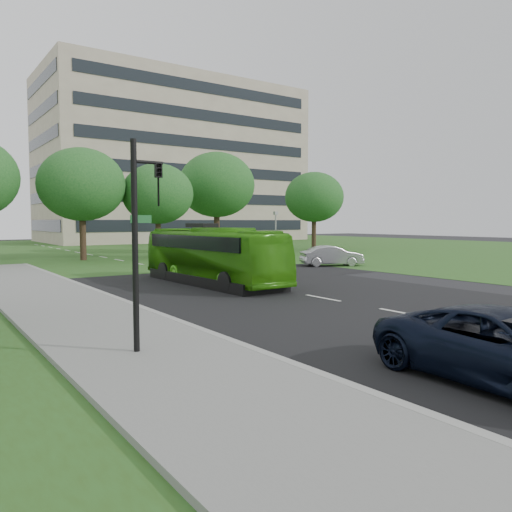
{
  "coord_description": "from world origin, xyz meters",
  "views": [
    {
      "loc": [
        -13.6,
        -12.9,
        3.12
      ],
      "look_at": [
        -1.24,
        4.96,
        1.6
      ],
      "focal_mm": 35.0,
      "sensor_mm": 36.0,
      "label": 1
    }
  ],
  "objects_px": {
    "sedan": "(332,256)",
    "office_building": "(174,163)",
    "tree_park_e": "(314,197)",
    "traffic_light": "(141,231)",
    "suv": "(510,348)",
    "camera_pole": "(276,228)",
    "tree_park_b": "(82,185)",
    "tree_park_c": "(158,194)",
    "tree_park_d": "(217,185)",
    "bus": "(212,256)"
  },
  "relations": [
    {
      "from": "sedan",
      "to": "traffic_light",
      "type": "xyz_separation_m",
      "value": [
        -19.74,
        -14.68,
        2.2
      ]
    },
    {
      "from": "tree_park_d",
      "to": "bus",
      "type": "height_order",
      "value": "tree_park_d"
    },
    {
      "from": "tree_park_d",
      "to": "camera_pole",
      "type": "bearing_deg",
      "value": -88.62
    },
    {
      "from": "suv",
      "to": "bus",
      "type": "bearing_deg",
      "value": 81.97
    },
    {
      "from": "sedan",
      "to": "office_building",
      "type": "bearing_deg",
      "value": 11.88
    },
    {
      "from": "tree_park_e",
      "to": "camera_pole",
      "type": "height_order",
      "value": "tree_park_e"
    },
    {
      "from": "tree_park_d",
      "to": "sedan",
      "type": "xyz_separation_m",
      "value": [
        -0.48,
        -16.66,
        -5.92
      ]
    },
    {
      "from": "tree_park_d",
      "to": "office_building",
      "type": "bearing_deg",
      "value": 71.36
    },
    {
      "from": "traffic_light",
      "to": "tree_park_d",
      "type": "bearing_deg",
      "value": 61.61
    },
    {
      "from": "office_building",
      "to": "suv",
      "type": "relative_size",
      "value": 7.71
    },
    {
      "from": "tree_park_d",
      "to": "tree_park_b",
      "type": "bearing_deg",
      "value": -172.84
    },
    {
      "from": "tree_park_e",
      "to": "camera_pole",
      "type": "xyz_separation_m",
      "value": [
        -10.74,
        -7.47,
        -3.14
      ]
    },
    {
      "from": "suv",
      "to": "camera_pole",
      "type": "distance_m",
      "value": 32.06
    },
    {
      "from": "bus",
      "to": "camera_pole",
      "type": "distance_m",
      "value": 16.91
    },
    {
      "from": "office_building",
      "to": "camera_pole",
      "type": "relative_size",
      "value": 10.23
    },
    {
      "from": "bus",
      "to": "traffic_light",
      "type": "distance_m",
      "value": 13.46
    },
    {
      "from": "sedan",
      "to": "camera_pole",
      "type": "height_order",
      "value": "camera_pole"
    },
    {
      "from": "tree_park_b",
      "to": "camera_pole",
      "type": "height_order",
      "value": "tree_park_b"
    },
    {
      "from": "tree_park_b",
      "to": "tree_park_d",
      "type": "xyz_separation_m",
      "value": [
        13.28,
        1.67,
        0.62
      ]
    },
    {
      "from": "tree_park_d",
      "to": "tree_park_e",
      "type": "distance_m",
      "value": 11.14
    },
    {
      "from": "tree_park_e",
      "to": "office_building",
      "type": "bearing_deg",
      "value": 89.88
    },
    {
      "from": "office_building",
      "to": "traffic_light",
      "type": "height_order",
      "value": "office_building"
    },
    {
      "from": "sedan",
      "to": "traffic_light",
      "type": "distance_m",
      "value": 24.7
    },
    {
      "from": "office_building",
      "to": "tree_park_c",
      "type": "distance_m",
      "value": 40.15
    },
    {
      "from": "sedan",
      "to": "camera_pole",
      "type": "xyz_separation_m",
      "value": [
        0.7,
        7.42,
        1.82
      ]
    },
    {
      "from": "tree_park_c",
      "to": "suv",
      "type": "xyz_separation_m",
      "value": [
        -8.13,
        -34.87,
        -4.71
      ]
    },
    {
      "from": "bus",
      "to": "tree_park_b",
      "type": "bearing_deg",
      "value": 91.33
    },
    {
      "from": "tree_park_b",
      "to": "traffic_light",
      "type": "relative_size",
      "value": 1.8
    },
    {
      "from": "tree_park_b",
      "to": "tree_park_e",
      "type": "bearing_deg",
      "value": -0.24
    },
    {
      "from": "tree_park_d",
      "to": "suv",
      "type": "relative_size",
      "value": 1.88
    },
    {
      "from": "tree_park_e",
      "to": "traffic_light",
      "type": "height_order",
      "value": "tree_park_e"
    },
    {
      "from": "tree_park_d",
      "to": "traffic_light",
      "type": "bearing_deg",
      "value": -122.83
    },
    {
      "from": "tree_park_c",
      "to": "bus",
      "type": "distance_m",
      "value": 19.34
    },
    {
      "from": "tree_park_e",
      "to": "traffic_light",
      "type": "xyz_separation_m",
      "value": [
        -31.18,
        -29.57,
        -2.76
      ]
    },
    {
      "from": "suv",
      "to": "traffic_light",
      "type": "xyz_separation_m",
      "value": [
        -4.93,
        5.9,
        2.18
      ]
    },
    {
      "from": "traffic_light",
      "to": "tree_park_b",
      "type": "bearing_deg",
      "value": 81.28
    },
    {
      "from": "traffic_light",
      "to": "camera_pole",
      "type": "bearing_deg",
      "value": 51.67
    },
    {
      "from": "tree_park_b",
      "to": "tree_park_e",
      "type": "relative_size",
      "value": 1.07
    },
    {
      "from": "sedan",
      "to": "bus",
      "type": "bearing_deg",
      "value": 133.44
    },
    {
      "from": "office_building",
      "to": "suv",
      "type": "bearing_deg",
      "value": -110.62
    },
    {
      "from": "suv",
      "to": "office_building",
      "type": "bearing_deg",
      "value": 71.66
    },
    {
      "from": "office_building",
      "to": "tree_park_b",
      "type": "bearing_deg",
      "value": -125.27
    },
    {
      "from": "tree_park_d",
      "to": "traffic_light",
      "type": "xyz_separation_m",
      "value": [
        -20.22,
        -31.34,
        -3.71
      ]
    },
    {
      "from": "tree_park_b",
      "to": "camera_pole",
      "type": "distance_m",
      "value": 15.87
    },
    {
      "from": "office_building",
      "to": "suv",
      "type": "xyz_separation_m",
      "value": [
        -26.32,
        -69.96,
        -11.78
      ]
    },
    {
      "from": "tree_park_c",
      "to": "bus",
      "type": "bearing_deg",
      "value": -105.64
    },
    {
      "from": "tree_park_e",
      "to": "sedan",
      "type": "relative_size",
      "value": 1.95
    },
    {
      "from": "suv",
      "to": "camera_pole",
      "type": "xyz_separation_m",
      "value": [
        15.51,
        28.0,
        1.81
      ]
    },
    {
      "from": "tree_park_b",
      "to": "tree_park_c",
      "type": "height_order",
      "value": "tree_park_b"
    },
    {
      "from": "suv",
      "to": "tree_park_b",
      "type": "bearing_deg",
      "value": 89.05
    }
  ]
}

